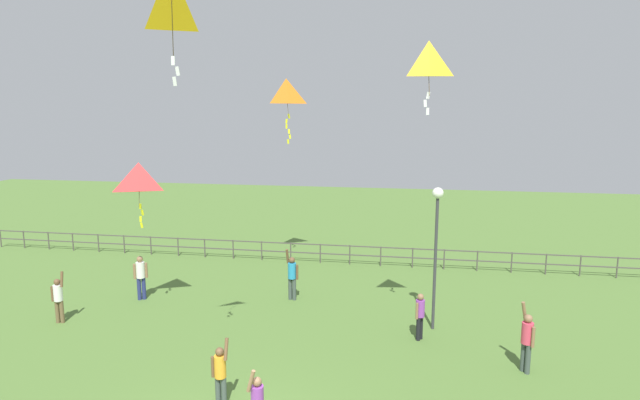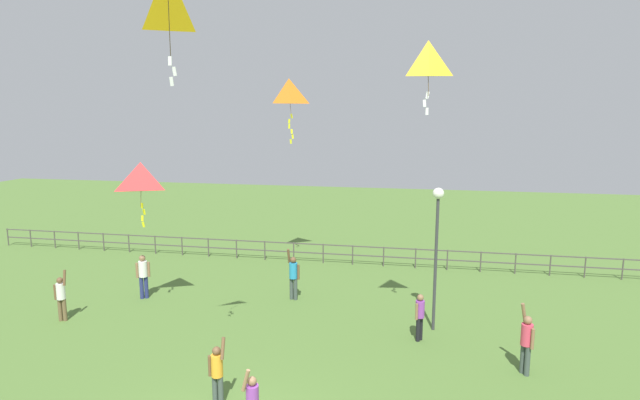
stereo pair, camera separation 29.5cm
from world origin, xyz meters
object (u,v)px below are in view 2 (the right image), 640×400
object	(u,v)px
lamppost	(437,229)
person_4	(527,340)
person_6	(217,371)
kite_0	(428,62)
person_2	(143,274)
person_5	(61,295)
kite_3	(289,94)
kite_1	(141,179)
kite_2	(168,2)
person_3	(293,275)
person_0	(420,314)

from	to	relation	value
lamppost	person_4	distance (m)	4.23
person_6	kite_0	distance (m)	9.87
person_2	person_5	size ratio (longest dim) A/B	0.94
kite_3	lamppost	bearing A→B (deg)	-41.23
person_2	person_4	bearing A→B (deg)	-14.08
person_4	kite_1	xyz separation A→B (m)	(-12.44, 2.09, 3.86)
lamppost	kite_2	xyz separation A→B (m)	(-5.96, -5.86, 5.96)
person_2	kite_2	world-z (taller)	kite_2
kite_3	person_2	bearing A→B (deg)	-135.34
kite_0	kite_3	bearing A→B (deg)	129.70
person_5	person_4	bearing A→B (deg)	-3.13
person_3	person_5	distance (m)	8.15
person_0	kite_0	world-z (taller)	kite_0
person_5	kite_2	bearing A→B (deg)	-32.21
person_5	kite_2	size ratio (longest dim) A/B	0.76
person_3	kite_3	distance (m)	7.93
kite_0	kite_1	bearing A→B (deg)	173.72
person_4	kite_0	xyz separation A→B (m)	(-2.88, 1.04, 7.51)
kite_0	person_0	bearing A→B (deg)	86.68
person_3	kite_3	world-z (taller)	kite_3
kite_3	person_5	bearing A→B (deg)	-131.40
person_3	person_5	xyz separation A→B (m)	(-7.36, -3.51, -0.08)
person_0	kite_1	bearing A→B (deg)	176.98
person_6	kite_1	xyz separation A→B (m)	(-4.75, 5.13, 3.95)
kite_1	kite_2	xyz separation A→B (m)	(4.10, -5.45, 4.54)
person_5	kite_3	distance (m)	11.87
person_2	kite_3	size ratio (longest dim) A/B	0.62
person_2	kite_2	size ratio (longest dim) A/B	0.72
person_2	kite_0	xyz separation A→B (m)	(10.47, -2.31, 7.51)
person_3	person_5	size ratio (longest dim) A/B	1.08
lamppost	person_6	distance (m)	8.08
person_6	kite_2	size ratio (longest dim) A/B	0.75
lamppost	person_3	distance (m)	6.04
person_2	person_6	bearing A→B (deg)	-48.46
person_4	kite_3	world-z (taller)	kite_3
kite_0	person_2	bearing A→B (deg)	167.58
person_2	kite_0	distance (m)	13.09
person_0	kite_2	bearing A→B (deg)	-138.05
person_3	person_6	bearing A→B (deg)	-90.64
kite_3	kite_0	bearing A→B (deg)	-50.30
lamppost	person_4	size ratio (longest dim) A/B	2.41
person_0	kite_0	xyz separation A→B (m)	(-0.03, -0.55, 7.63)
person_0	kite_3	world-z (taller)	kite_3
lamppost	kite_1	xyz separation A→B (m)	(-10.06, -0.41, 1.42)
person_5	kite_2	world-z (taller)	kite_2
person_0	kite_2	size ratio (longest dim) A/B	0.63
person_0	person_5	world-z (taller)	person_5
lamppost	kite_2	world-z (taller)	kite_2
kite_0	kite_1	distance (m)	10.29
person_0	person_4	world-z (taller)	person_4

